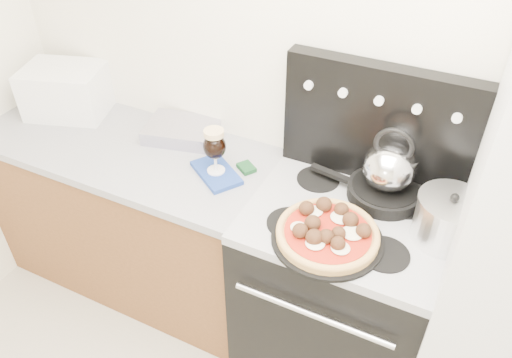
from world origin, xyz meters
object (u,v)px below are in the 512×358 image
Objects in this scene: oven_mitt at (216,173)px; pizza at (328,232)px; pizza_pan at (327,238)px; toaster_oven at (66,90)px; skillet at (384,192)px; base_cabinet at (138,218)px; tea_kettle at (390,164)px; stove_body at (336,294)px; beer_glass at (215,151)px; stock_pot at (448,220)px.

pizza reaches higher than oven_mitt.
pizza_pan is 0.03m from pizza.
skillet is at bearing -17.80° from toaster_oven.
pizza is (1.08, -0.19, 0.53)m from base_cabinet.
tea_kettle reaches higher than pizza.
pizza is at bearing -10.24° from base_cabinet.
pizza is at bearing -128.35° from tea_kettle.
pizza_pan reaches higher than stove_body.
toaster_oven is 1.63m from skillet.
base_cabinet is at bearing 169.76° from pizza_pan.
stove_body is at bearing 81.03° from pizza.
toaster_oven is (-0.43, 0.13, 0.59)m from base_cabinet.
base_cabinet is at bearing 178.64° from beer_glass.
tea_kettle is at bearing 69.67° from pizza_pan.
oven_mitt is 0.71m from skillet.
oven_mitt is (-0.59, 0.01, 0.47)m from stove_body.
pizza_pan is at bearing -128.35° from tea_kettle.
pizza is at bearing -98.97° from stove_body.
stove_body is 3.63× the size of oven_mitt.
skillet is (0.10, 0.16, 0.51)m from stove_body.
pizza_pan is 0.39m from tea_kettle.
tea_kettle reaches higher than beer_glass.
stove_body is at bearing -175.45° from stock_pot.
toaster_oven reaches higher than pizza.
toaster_oven is 0.95m from oven_mitt.
toaster_oven is at bearing 171.67° from beer_glass.
skillet is 1.30× the size of tea_kettle.
stock_pot is (0.94, 0.01, 0.09)m from oven_mitt.
stove_body is at bearing -138.86° from tea_kettle.
base_cabinet is 5.98× the size of oven_mitt.
toaster_oven is at bearing -179.67° from skillet.
beer_glass is at bearing 162.16° from pizza_pan.
tea_kettle reaches higher than stove_body.
tea_kettle is (0.12, 0.33, 0.13)m from pizza.
beer_glass reaches higher than skillet.
base_cabinet is 1.20m from pizza_pan.
pizza_pan is at bearing -98.97° from stove_body.
beer_glass is at bearing -1.36° from base_cabinet.
pizza_pan reaches higher than oven_mitt.
pizza is (0.57, -0.18, 0.05)m from oven_mitt.
stock_pot is (1.88, -0.12, -0.02)m from toaster_oven.
tea_kettle is 0.97× the size of stock_pot.
beer_glass is at bearing -168.01° from skillet.
toaster_oven is 0.95m from beer_glass.
oven_mitt is 0.60m from pizza_pan.
beer_glass reaches higher than pizza.
oven_mitt is 0.59× the size of pizza_pan.
oven_mitt is at bearing -1.36° from base_cabinet.
oven_mitt is at bearing -168.01° from skillet.
pizza_pan is (1.08, -0.19, 0.50)m from base_cabinet.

